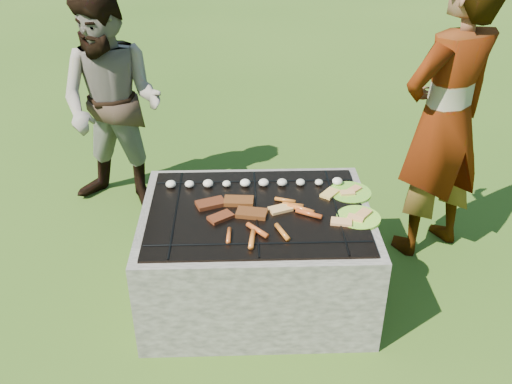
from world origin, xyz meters
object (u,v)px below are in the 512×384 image
(fire_pit, at_px, (256,257))
(cook, at_px, (445,120))
(plate_far, at_px, (350,193))
(plate_near, at_px, (359,217))
(bystander, at_px, (113,105))

(fire_pit, height_order, cook, cook)
(plate_far, relative_size, plate_near, 0.98)
(cook, bearing_deg, fire_pit, -4.64)
(plate_near, xyz_separation_m, bystander, (-1.54, 1.21, 0.19))
(plate_far, height_order, bystander, bystander)
(fire_pit, height_order, plate_far, plate_far)
(bystander, bearing_deg, fire_pit, -31.99)
(plate_near, height_order, bystander, bystander)
(plate_far, distance_m, bystander, 1.81)
(fire_pit, height_order, plate_near, plate_near)
(plate_near, xyz_separation_m, cook, (0.61, 0.58, 0.32))
(cook, bearing_deg, bystander, -43.47)
(plate_far, height_order, cook, cook)
(cook, bearing_deg, plate_far, -0.34)
(fire_pit, xyz_separation_m, cook, (1.17, 0.49, 0.65))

